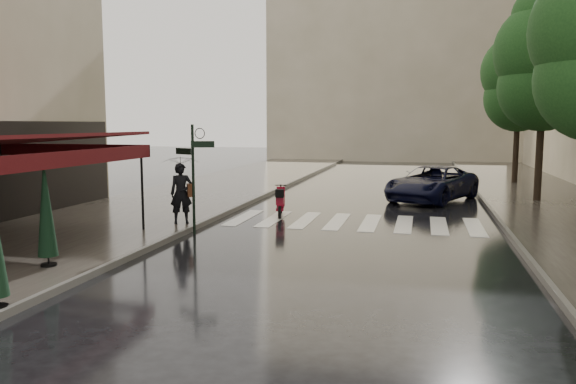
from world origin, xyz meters
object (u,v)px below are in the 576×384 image
at_px(pedestrian_with_umbrella, 181,168).
at_px(parasol_front, 46,208).
at_px(scooter, 280,202).
at_px(parked_car, 432,183).

relative_size(pedestrian_with_umbrella, parasol_front, 1.09).
bearing_deg(scooter, parasol_front, -122.27).
distance_m(pedestrian_with_umbrella, parasol_front, 5.50).
bearing_deg(parked_car, pedestrian_with_umbrella, -109.25).
xyz_separation_m(pedestrian_with_umbrella, parked_car, (7.46, 7.84, -1.10)).
height_order(parked_car, parasol_front, parasol_front).
height_order(pedestrian_with_umbrella, parked_car, pedestrian_with_umbrella).
height_order(pedestrian_with_umbrella, scooter, pedestrian_with_umbrella).
bearing_deg(parasol_front, pedestrian_with_umbrella, 83.56).
bearing_deg(scooter, pedestrian_with_umbrella, -143.89).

